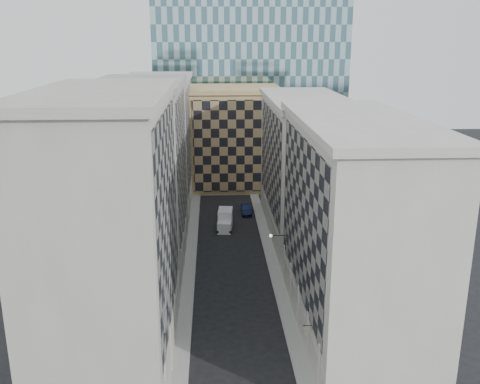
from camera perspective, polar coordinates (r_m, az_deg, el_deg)
name	(u,v)px	position (r m, az deg, el deg)	size (l,w,h in m)	color
sidewalk_west	(190,266)	(67.84, -5.38, -7.84)	(1.50, 100.00, 0.15)	#969690
sidewalk_east	(273,264)	(68.18, 3.55, -7.67)	(1.50, 100.00, 0.15)	#969690
bldg_left_a	(111,232)	(46.55, -13.61, -4.12)	(10.80, 22.80, 23.70)	#A7A296
bldg_left_b	(143,173)	(67.49, -10.31, 1.96)	(10.80, 22.80, 22.70)	gray
bldg_left_c	(159,144)	(88.95, -8.59, 5.13)	(10.80, 22.80, 21.70)	#A7A296
bldg_right_a	(352,227)	(51.68, 11.86, -3.72)	(10.80, 26.80, 20.70)	#BAB7AB
bldg_right_b	(304,166)	(77.14, 6.85, 2.76)	(10.80, 28.80, 19.70)	#BAB7AB
tan_block	(234,137)	(101.54, -0.59, 5.88)	(16.80, 14.80, 18.80)	tan
church_tower	(222,40)	(113.94, -1.98, 15.86)	(7.20, 7.20, 51.50)	#2B2722
flagpoles_left	(167,299)	(42.85, -7.78, -11.22)	(0.10, 6.33, 2.33)	gray
bracket_lamp	(272,236)	(60.24, 3.47, -4.67)	(1.98, 0.36, 0.36)	black
box_truck	(225,221)	(80.05, -1.60, -3.07)	(2.53, 5.26, 2.79)	white
dark_car	(246,209)	(86.78, 0.67, -1.85)	(1.56, 4.48, 1.48)	#0F1837
shop_sign	(305,329)	(47.02, 6.95, -14.33)	(0.78, 0.68, 0.76)	black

